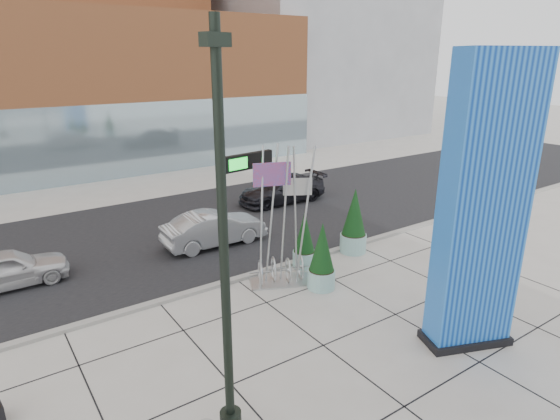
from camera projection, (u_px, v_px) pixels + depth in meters
ground at (275, 340)px, 13.65m from camera, size 160.00×160.00×0.00m
street_asphalt at (154, 237)px, 21.48m from camera, size 80.00×12.00×0.02m
curb_edge at (213, 286)px, 16.77m from camera, size 80.00×0.30×0.12m
tower_podium at (77, 92)px, 33.64m from camera, size 34.00×10.00×11.00m
tower_glass_front at (100, 143)px, 30.81m from camera, size 34.00×0.60×5.00m
building_grey_parking at (310, 47)px, 49.93m from camera, size 20.00×18.00×18.00m
blue_pylon at (482, 213)px, 12.41m from camera, size 2.66×1.90×8.12m
lamp_post at (225, 289)px, 9.23m from camera, size 0.58×0.47×8.58m
public_art_sculpture at (281, 248)px, 16.82m from camera, size 2.51×1.95×5.10m
overhead_street_sign at (244, 174)px, 16.06m from camera, size 2.23×0.52×4.72m
round_planter_east at (354, 222)px, 19.51m from camera, size 1.11×1.11×2.78m
round_planter_mid at (322, 258)px, 16.42m from camera, size 0.99×0.99×2.47m
round_planter_west at (304, 241)px, 18.19m from camera, size 0.90×0.90×2.25m
car_white_west at (7, 269)px, 16.63m from camera, size 4.08×1.70×1.38m
car_silver_mid at (214, 229)px, 20.40m from camera, size 4.56×1.65×1.50m
car_dark_east at (282, 189)px, 26.52m from camera, size 5.21×2.19×1.50m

